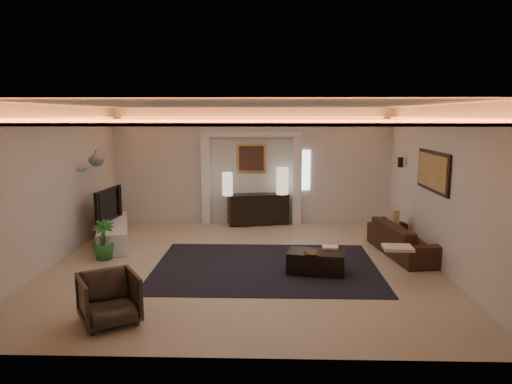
{
  "coord_description": "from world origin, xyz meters",
  "views": [
    {
      "loc": [
        0.47,
        -8.54,
        2.72
      ],
      "look_at": [
        0.2,
        0.6,
        1.25
      ],
      "focal_mm": 33.63,
      "sensor_mm": 36.0,
      "label": 1
    }
  ],
  "objects_px": {
    "sofa": "(406,239)",
    "armchair": "(109,299)",
    "coffee_table": "(316,262)",
    "console": "(258,209)"
  },
  "relations": [
    {
      "from": "coffee_table",
      "to": "console",
      "type": "bearing_deg",
      "value": 116.13
    },
    {
      "from": "sofa",
      "to": "armchair",
      "type": "relative_size",
      "value": 2.86
    },
    {
      "from": "console",
      "to": "sofa",
      "type": "xyz_separation_m",
      "value": [
        2.97,
        -2.56,
        -0.09
      ]
    },
    {
      "from": "console",
      "to": "coffee_table",
      "type": "bearing_deg",
      "value": -87.45
    },
    {
      "from": "console",
      "to": "coffee_table",
      "type": "distance_m",
      "value": 3.92
    },
    {
      "from": "sofa",
      "to": "coffee_table",
      "type": "distance_m",
      "value": 2.23
    },
    {
      "from": "sofa",
      "to": "coffee_table",
      "type": "bearing_deg",
      "value": 113.87
    },
    {
      "from": "sofa",
      "to": "armchair",
      "type": "height_order",
      "value": "armchair"
    },
    {
      "from": "sofa",
      "to": "coffee_table",
      "type": "height_order",
      "value": "sofa"
    },
    {
      "from": "sofa",
      "to": "coffee_table",
      "type": "xyz_separation_m",
      "value": [
        -1.88,
        -1.2,
        -0.1
      ]
    }
  ]
}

